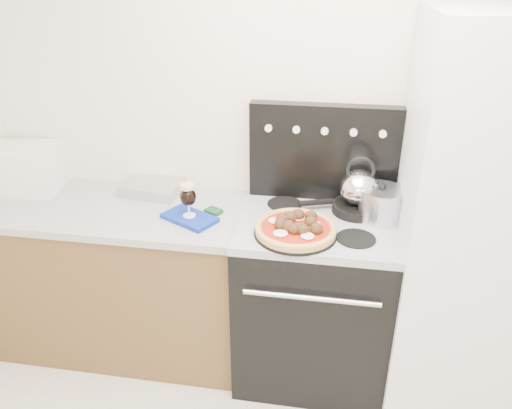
% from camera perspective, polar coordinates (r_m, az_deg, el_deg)
% --- Properties ---
extents(room_shell, '(3.52, 3.01, 2.52)m').
position_cam_1_polar(room_shell, '(1.52, 3.00, -6.19)').
color(room_shell, beige).
rests_on(room_shell, ground).
extents(base_cabinet, '(1.45, 0.60, 0.86)m').
position_cam_1_polar(base_cabinet, '(2.96, -15.53, -8.26)').
color(base_cabinet, brown).
rests_on(base_cabinet, ground).
extents(countertop, '(1.48, 0.63, 0.04)m').
position_cam_1_polar(countertop, '(2.74, -16.65, -0.48)').
color(countertop, '#A8A8AA').
rests_on(countertop, base_cabinet).
extents(stove_body, '(0.76, 0.65, 0.88)m').
position_cam_1_polar(stove_body, '(2.70, 6.52, -10.83)').
color(stove_body, black).
rests_on(stove_body, ground).
extents(cooktop, '(0.76, 0.65, 0.04)m').
position_cam_1_polar(cooktop, '(2.45, 7.07, -2.24)').
color(cooktop, '#ADADB2').
rests_on(cooktop, stove_body).
extents(backguard, '(0.76, 0.08, 0.50)m').
position_cam_1_polar(backguard, '(2.59, 7.72, 5.90)').
color(backguard, black).
rests_on(backguard, cooktop).
extents(fridge, '(0.64, 0.68, 1.90)m').
position_cam_1_polar(fridge, '(2.49, 23.38, -2.60)').
color(fridge, silver).
rests_on(fridge, ground).
extents(toaster_oven, '(0.43, 0.34, 0.25)m').
position_cam_1_polar(toaster_oven, '(3.05, -25.07, 3.78)').
color(toaster_oven, silver).
rests_on(toaster_oven, countertop).
extents(foil_sheet, '(0.33, 0.26, 0.06)m').
position_cam_1_polar(foil_sheet, '(2.80, -11.68, 1.87)').
color(foil_sheet, silver).
rests_on(foil_sheet, countertop).
extents(oven_mitt, '(0.31, 0.26, 0.02)m').
position_cam_1_polar(oven_mitt, '(2.49, -7.60, -1.53)').
color(oven_mitt, '#0F2B95').
rests_on(oven_mitt, countertop).
extents(beer_glass, '(0.08, 0.08, 0.17)m').
position_cam_1_polar(beer_glass, '(2.44, -7.74, 0.49)').
color(beer_glass, black).
rests_on(beer_glass, oven_mitt).
extents(pizza_pan, '(0.40, 0.40, 0.01)m').
position_cam_1_polar(pizza_pan, '(2.31, 4.53, -3.29)').
color(pizza_pan, black).
rests_on(pizza_pan, cooktop).
extents(pizza, '(0.43, 0.43, 0.05)m').
position_cam_1_polar(pizza, '(2.29, 4.56, -2.59)').
color(pizza, tan).
rests_on(pizza, pizza_pan).
extents(skillet, '(0.31, 0.31, 0.04)m').
position_cam_1_polar(skillet, '(2.55, 11.45, -0.40)').
color(skillet, black).
rests_on(skillet, cooktop).
extents(tea_kettle, '(0.23, 0.23, 0.21)m').
position_cam_1_polar(tea_kettle, '(2.49, 11.71, 2.21)').
color(tea_kettle, silver).
rests_on(tea_kettle, skillet).
extents(stock_pot, '(0.23, 0.23, 0.15)m').
position_cam_1_polar(stock_pot, '(2.48, 14.07, -0.06)').
color(stock_pot, silver).
rests_on(stock_pot, cooktop).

